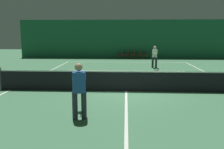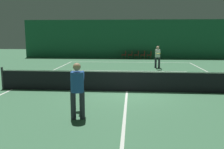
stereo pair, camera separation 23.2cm
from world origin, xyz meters
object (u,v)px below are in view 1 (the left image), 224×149
(courtside_chair_1, at_px, (127,54))
(courtside_chair_2, at_px, (133,54))
(player_far, at_px, (155,55))
(tennis_net, at_px, (126,81))
(courtside_chair_0, at_px, (121,54))
(courtside_chair_4, at_px, (146,54))
(courtside_chair_3, at_px, (140,54))
(player_near, at_px, (79,87))

(courtside_chair_1, bearing_deg, courtside_chair_2, 90.00)
(courtside_chair_1, height_order, courtside_chair_2, same)
(player_far, bearing_deg, courtside_chair_1, -159.29)
(tennis_net, xyz_separation_m, courtside_chair_0, (-0.56, 15.09, -0.03))
(player_far, bearing_deg, courtside_chair_4, -175.20)
(courtside_chair_0, relative_size, courtside_chair_2, 1.00)
(tennis_net, distance_m, courtside_chair_2, 15.11)
(player_far, distance_m, courtside_chair_2, 7.11)
(courtside_chair_2, bearing_deg, courtside_chair_0, -90.00)
(tennis_net, height_order, courtside_chair_2, tennis_net)
(tennis_net, relative_size, courtside_chair_3, 14.29)
(player_far, xyz_separation_m, courtside_chair_4, (-0.10, 6.95, -0.50))
(courtside_chair_4, bearing_deg, player_far, 0.85)
(player_near, height_order, courtside_chair_2, player_near)
(tennis_net, relative_size, player_far, 7.06)
(player_far, bearing_deg, courtside_chair_0, -154.41)
(tennis_net, bearing_deg, courtside_chair_4, 82.12)
(player_far, distance_m, courtside_chair_1, 7.27)
(courtside_chair_3, bearing_deg, courtside_chair_2, -90.00)
(courtside_chair_0, bearing_deg, courtside_chair_3, 90.00)
(courtside_chair_3, bearing_deg, courtside_chair_0, -90.00)
(tennis_net, relative_size, courtside_chair_0, 14.29)
(tennis_net, xyz_separation_m, player_far, (2.19, 8.14, 0.48))
(courtside_chair_1, height_order, courtside_chair_4, same)
(tennis_net, xyz_separation_m, player_near, (-1.46, -3.84, 0.52))
(tennis_net, height_order, courtside_chair_0, tennis_net)
(courtside_chair_0, relative_size, courtside_chair_3, 1.00)
(player_near, relative_size, player_far, 1.04)
(courtside_chair_1, relative_size, courtside_chair_4, 1.00)
(tennis_net, relative_size, player_near, 6.78)
(player_near, relative_size, courtside_chair_4, 2.11)
(courtside_chair_1, bearing_deg, courtside_chair_3, 90.00)
(courtside_chair_4, bearing_deg, player_near, -10.63)
(courtside_chair_1, height_order, courtside_chair_3, same)
(courtside_chair_1, distance_m, courtside_chair_4, 1.99)
(courtside_chair_2, height_order, courtside_chair_3, same)
(player_near, xyz_separation_m, courtside_chair_3, (2.89, 18.93, -0.55))
(courtside_chair_0, bearing_deg, courtside_chair_1, 90.00)
(courtside_chair_2, distance_m, courtside_chair_3, 0.66)
(courtside_chair_3, bearing_deg, player_near, -8.68)
(courtside_chair_0, relative_size, courtside_chair_1, 1.00)
(player_near, height_order, courtside_chair_0, player_near)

